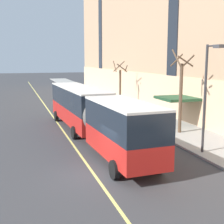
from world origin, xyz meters
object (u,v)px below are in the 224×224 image
city_bus (91,112)px  street_tree_far_uptown (120,83)px  street_tree_mid_block (181,92)px  street_lamp (208,88)px  parked_car_champagne_1 (80,95)px  parked_car_champagne_0 (96,102)px  parked_car_navy_3 (117,114)px

city_bus → street_tree_far_uptown: street_tree_far_uptown is taller
city_bus → street_tree_mid_block: size_ratio=2.95×
street_lamp → parked_car_champagne_1: bearing=93.6°
parked_car_champagne_0 → street_lamp: bearing=-85.6°
parked_car_navy_3 → parked_car_champagne_1: bearing=90.0°
street_tree_mid_block → street_tree_far_uptown: 15.01m
street_lamp → city_bus: bearing=133.3°
street_lamp → street_tree_far_uptown: bearing=86.2°
parked_car_champagne_1 → parked_car_navy_3: bearing=-90.0°
parked_car_champagne_1 → parked_car_champagne_0: bearing=-88.4°
parked_car_navy_3 → street_tree_far_uptown: street_tree_far_uptown is taller
parked_car_champagne_0 → street_lamp: (1.65, -21.31, 3.55)m
parked_car_champagne_0 → parked_car_navy_3: size_ratio=1.03×
street_lamp → parked_car_champagne_0: bearing=94.4°
parked_car_navy_3 → street_lamp: (1.90, -11.99, 3.55)m
parked_car_champagne_0 → street_tree_mid_block: street_tree_mid_block is taller
parked_car_champagne_1 → parked_car_navy_3: same height
street_tree_far_uptown → street_lamp: street_lamp is taller
city_bus → street_lamp: bearing=-46.7°
parked_car_champagne_1 → street_tree_mid_block: bearing=-82.3°
street_tree_mid_block → street_tree_far_uptown: (0.01, 15.00, -0.43)m
city_bus → parked_car_champagne_0: size_ratio=4.39×
street_tree_far_uptown → parked_car_champagne_0: bearing=166.7°
street_tree_mid_block → parked_car_champagne_1: bearing=97.7°
parked_car_champagne_1 → street_tree_mid_block: (3.27, -24.23, 2.74)m
parked_car_champagne_0 → parked_car_navy_3: 9.33m
parked_car_champagne_0 → street_tree_mid_block: bearing=-79.1°
parked_car_champagne_1 → street_tree_far_uptown: size_ratio=0.74×
parked_car_navy_3 → street_lamp: size_ratio=0.65×
parked_car_champagne_1 → street_lamp: 30.09m
city_bus → parked_car_navy_3: (3.99, 5.75, -1.35)m
street_tree_far_uptown → parked_car_navy_3: bearing=-110.8°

